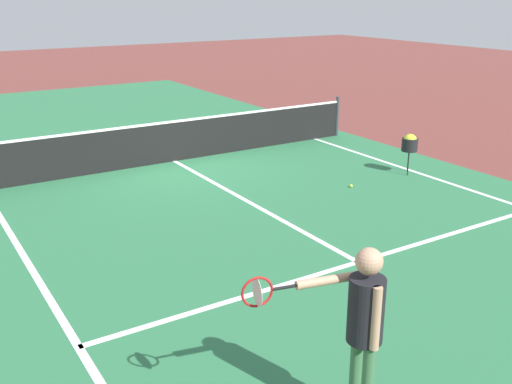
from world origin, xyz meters
TOP-DOWN VIEW (x-y plane):
  - ground_plane at (0.00, 0.00)m, footprint 60.00×60.00m
  - court_surface_inbounds at (0.00, 0.00)m, footprint 10.62×24.40m
  - line_sideline_left at (-4.11, -5.95)m, footprint 0.10×11.89m
  - line_sideline_right at (4.11, -5.95)m, footprint 0.10×11.89m
  - line_service_near at (0.00, -6.40)m, footprint 8.22×0.10m
  - line_center_service at (0.00, -3.20)m, footprint 0.10×6.40m
  - net at (0.00, 0.00)m, footprint 9.78×0.09m
  - player_near at (-2.28, -8.96)m, footprint 1.17×0.70m
  - ball_hopper at (3.89, -3.58)m, footprint 0.34×0.34m
  - tennis_ball_mid_court at (2.21, -3.68)m, footprint 0.07×0.07m

SIDE VIEW (x-z plane):
  - ground_plane at x=0.00m, z-range 0.00..0.00m
  - court_surface_inbounds at x=0.00m, z-range 0.00..0.00m
  - line_sideline_left at x=-4.11m, z-range 0.00..0.01m
  - line_sideline_right at x=4.11m, z-range 0.00..0.01m
  - line_service_near at x=0.00m, z-range 0.00..0.01m
  - line_center_service at x=0.00m, z-range 0.00..0.01m
  - tennis_ball_mid_court at x=2.21m, z-range 0.00..0.07m
  - net at x=0.00m, z-range -0.04..1.03m
  - ball_hopper at x=3.89m, z-range 0.24..1.11m
  - player_near at x=-2.28m, z-range 0.22..1.97m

